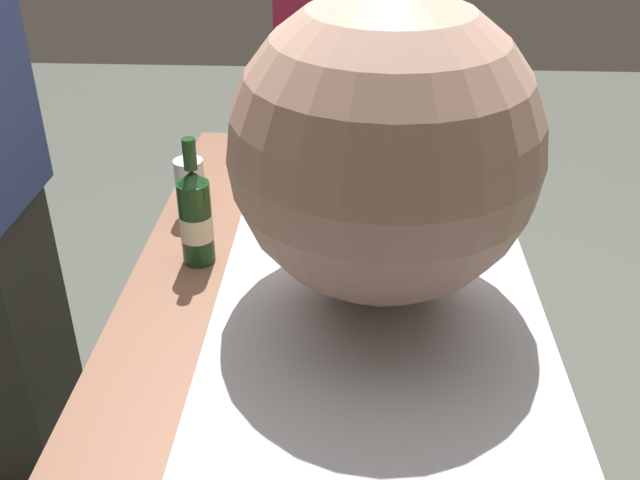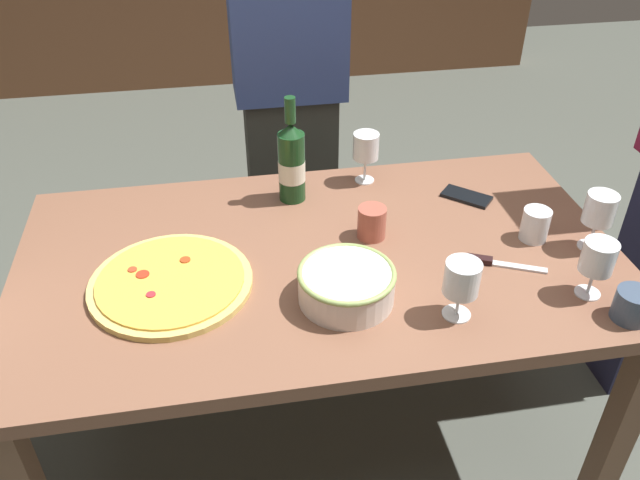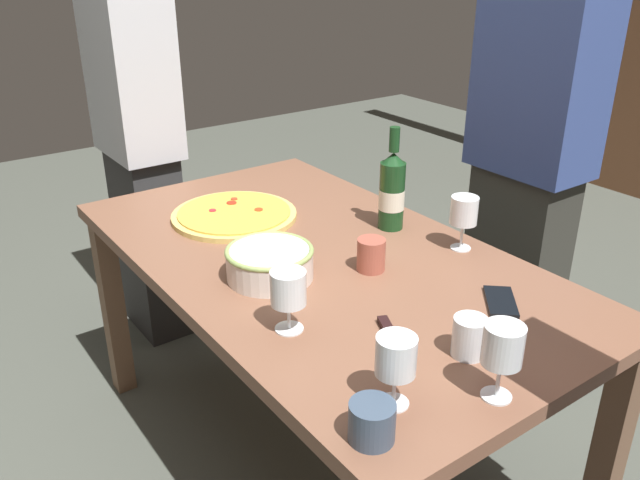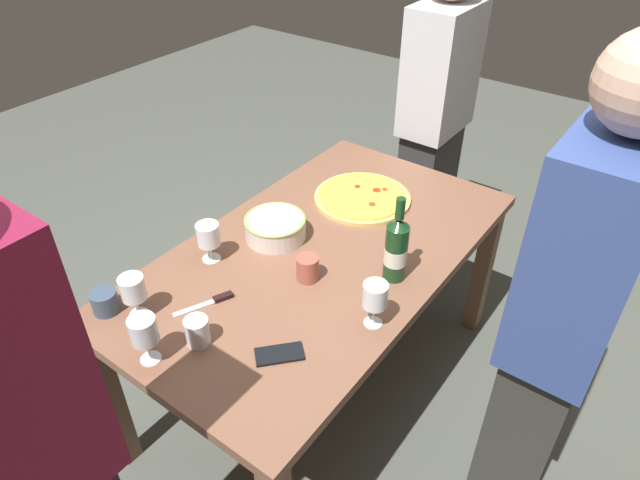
{
  "view_description": "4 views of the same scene",
  "coord_description": "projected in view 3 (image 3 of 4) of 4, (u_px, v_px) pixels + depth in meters",
  "views": [
    {
      "loc": [
        -1.56,
        -0.08,
        1.71
      ],
      "look_at": [
        0.0,
        0.0,
        0.8
      ],
      "focal_mm": 41.34,
      "sensor_mm": 36.0,
      "label": 1
    },
    {
      "loc": [
        -0.24,
        -1.36,
        1.78
      ],
      "look_at": [
        0.0,
        0.0,
        0.8
      ],
      "focal_mm": 36.32,
      "sensor_mm": 36.0,
      "label": 2
    },
    {
      "loc": [
        1.37,
        -0.99,
        1.58
      ],
      "look_at": [
        0.0,
        0.0,
        0.8
      ],
      "focal_mm": 36.77,
      "sensor_mm": 36.0,
      "label": 3
    },
    {
      "loc": [
        1.33,
        0.98,
        2.03
      ],
      "look_at": [
        0.0,
        0.0,
        0.8
      ],
      "focal_mm": 31.46,
      "sensor_mm": 36.0,
      "label": 4
    }
  ],
  "objects": [
    {
      "name": "ground_plane",
      "position": [
        320.0,
        455.0,
        2.2
      ],
      "size": [
        8.0,
        8.0,
        0.0
      ],
      "primitive_type": "plane",
      "color": "#4C5148"
    },
    {
      "name": "dining_table",
      "position": [
        320.0,
        284.0,
        1.92
      ],
      "size": [
        1.6,
        0.9,
        0.75
      ],
      "color": "brown",
      "rests_on": "ground"
    },
    {
      "name": "pizza",
      "position": [
        234.0,
        215.0,
        2.13
      ],
      "size": [
        0.41,
        0.41,
        0.03
      ],
      "color": "#D7BA61",
      "rests_on": "dining_table"
    },
    {
      "name": "serving_bowl",
      "position": [
        270.0,
        262.0,
        1.74
      ],
      "size": [
        0.24,
        0.24,
        0.09
      ],
      "color": "silver",
      "rests_on": "dining_table"
    },
    {
      "name": "wine_bottle",
      "position": [
        392.0,
        190.0,
        2.01
      ],
      "size": [
        0.08,
        0.08,
        0.32
      ],
      "color": "#173D1C",
      "rests_on": "dining_table"
    },
    {
      "name": "wine_glass_near_pizza",
      "position": [
        288.0,
        291.0,
        1.49
      ],
      "size": [
        0.08,
        0.08,
        0.15
      ],
      "color": "white",
      "rests_on": "dining_table"
    },
    {
      "name": "wine_glass_by_bottle",
      "position": [
        464.0,
        212.0,
        1.88
      ],
      "size": [
        0.08,
        0.08,
        0.16
      ],
      "color": "white",
      "rests_on": "dining_table"
    },
    {
      "name": "wine_glass_far_left",
      "position": [
        503.0,
        349.0,
        1.26
      ],
      "size": [
        0.08,
        0.08,
        0.16
      ],
      "color": "white",
      "rests_on": "dining_table"
    },
    {
      "name": "wine_glass_far_right",
      "position": [
        396.0,
        359.0,
        1.24
      ],
      "size": [
        0.08,
        0.08,
        0.15
      ],
      "color": "white",
      "rests_on": "dining_table"
    },
    {
      "name": "cup_amber",
      "position": [
        371.0,
        255.0,
        1.78
      ],
      "size": [
        0.08,
        0.08,
        0.09
      ],
      "primitive_type": "cylinder",
      "color": "#A65442",
      "rests_on": "dining_table"
    },
    {
      "name": "cup_ceramic",
      "position": [
        469.0,
        337.0,
        1.42
      ],
      "size": [
        0.08,
        0.08,
        0.09
      ],
      "primitive_type": "cylinder",
      "color": "white",
      "rests_on": "dining_table"
    },
    {
      "name": "cup_spare",
      "position": [
        372.0,
        422.0,
        1.18
      ],
      "size": [
        0.09,
        0.09,
        0.08
      ],
      "primitive_type": "cylinder",
      "color": "#3C4D63",
      "rests_on": "dining_table"
    },
    {
      "name": "cell_phone",
      "position": [
        501.0,
        301.0,
        1.64
      ],
      "size": [
        0.15,
        0.15,
        0.01
      ],
      "primitive_type": "cube",
      "rotation": [
        0.0,
        0.0,
        3.98
      ],
      "color": "black",
      "rests_on": "dining_table"
    },
    {
      "name": "pizza_knife",
      "position": [
        391.0,
        336.0,
        1.49
      ],
      "size": [
        0.2,
        0.1,
        0.02
      ],
      "color": "silver",
      "rests_on": "dining_table"
    },
    {
      "name": "person_guest_left",
      "position": [
        139.0,
        147.0,
        2.61
      ],
      "size": [
        0.39,
        0.24,
        1.62
      ],
      "rotation": [
        0.0,
        0.0,
        0.09
      ],
      "color": "#323132",
      "rests_on": "ground"
    },
    {
      "name": "person_guest_right",
      "position": [
        529.0,
        161.0,
        2.26
      ],
      "size": [
        0.4,
        0.24,
        1.72
      ],
      "rotation": [
        0.0,
        0.0,
        -1.61
      ],
      "color": "#33332D",
      "rests_on": "ground"
    }
  ]
}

